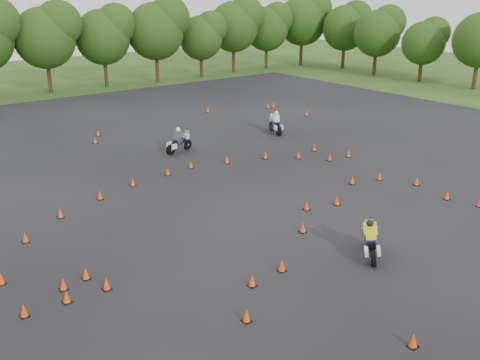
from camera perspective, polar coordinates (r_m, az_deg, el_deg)
The scene contains 7 objects.
ground at distance 24.90m, azimuth 5.63°, elevation -5.08°, with size 140.00×140.00×0.00m, color #2D5119.
asphalt_pad at distance 29.19m, azimuth -2.39°, elevation -1.15°, with size 62.00×62.00×0.00m, color black.
treeline at distance 55.48m, azimuth -16.87°, elevation 12.93°, with size 86.76×32.45×10.63m.
traffic_cones at distance 28.85m, azimuth -0.29°, elevation -0.91°, with size 31.29×33.34×0.45m.
rider_grey at distance 36.09m, azimuth -6.59°, elevation 4.34°, with size 2.28×0.70×1.76m, color #474950, non-canonical shape.
rider_yellow at distance 22.49m, azimuth 14.10°, elevation -6.00°, with size 2.25×0.69×1.74m, color yellow, non-canonical shape.
rider_white at distance 40.74m, azimuth 3.80°, elevation 6.21°, with size 2.28×0.70×1.76m, color silver, non-canonical shape.
Camera 1 is at (-15.58, -16.37, 10.45)m, focal length 40.00 mm.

